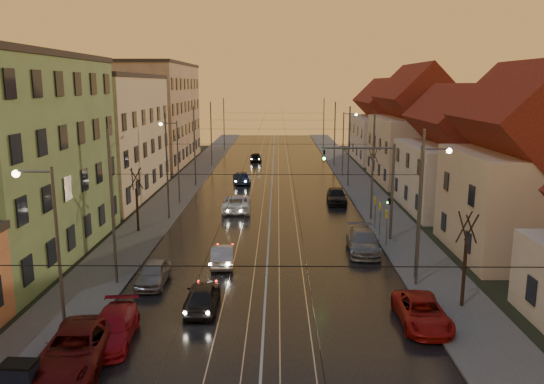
{
  "coord_description": "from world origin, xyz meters",
  "views": [
    {
      "loc": [
        0.65,
        -19.77,
        11.39
      ],
      "look_at": [
        0.22,
        21.05,
        3.05
      ],
      "focal_mm": 35.0,
      "sensor_mm": 36.0,
      "label": 1
    }
  ],
  "objects_px": {
    "street_lamp_2": "(175,154)",
    "driving_car_1": "(222,255)",
    "driving_car_3": "(242,178)",
    "parked_left_3": "(153,273)",
    "driving_car_2": "(237,203)",
    "parked_right_1": "(363,242)",
    "parked_right_2": "(337,196)",
    "parked_left_1": "(76,349)",
    "dumpster": "(19,378)",
    "driving_car_4": "(256,157)",
    "traffic_light_mast": "(379,180)",
    "street_lamp_0": "(50,238)",
    "parked_right_0": "(422,312)",
    "street_lamp_3": "(346,137)",
    "street_lamp_1": "(425,200)",
    "driving_car_0": "(202,296)",
    "parked_left_2": "(112,328)"
  },
  "relations": [
    {
      "from": "driving_car_4",
      "to": "parked_left_1",
      "type": "xyz_separation_m",
      "value": [
        -5.02,
        -58.47,
        0.06
      ]
    },
    {
      "from": "traffic_light_mast",
      "to": "driving_car_3",
      "type": "distance_m",
      "value": 25.95
    },
    {
      "from": "driving_car_0",
      "to": "street_lamp_3",
      "type": "bearing_deg",
      "value": -107.86
    },
    {
      "from": "parked_left_1",
      "to": "parked_right_1",
      "type": "relative_size",
      "value": 1.07
    },
    {
      "from": "traffic_light_mast",
      "to": "driving_car_2",
      "type": "height_order",
      "value": "traffic_light_mast"
    },
    {
      "from": "traffic_light_mast",
      "to": "parked_right_2",
      "type": "xyz_separation_m",
      "value": [
        -1.6,
        12.51,
        -3.83
      ]
    },
    {
      "from": "driving_car_0",
      "to": "parked_left_2",
      "type": "relative_size",
      "value": 0.89
    },
    {
      "from": "parked_left_1",
      "to": "dumpster",
      "type": "distance_m",
      "value": 2.5
    },
    {
      "from": "driving_car_3",
      "to": "parked_left_3",
      "type": "distance_m",
      "value": 31.88
    },
    {
      "from": "street_lamp_1",
      "to": "driving_car_1",
      "type": "bearing_deg",
      "value": 167.64
    },
    {
      "from": "driving_car_2",
      "to": "parked_left_2",
      "type": "xyz_separation_m",
      "value": [
        -3.67,
        -25.0,
        -0.08
      ]
    },
    {
      "from": "parked_right_1",
      "to": "street_lamp_0",
      "type": "bearing_deg",
      "value": -136.61
    },
    {
      "from": "driving_car_2",
      "to": "driving_car_3",
      "type": "xyz_separation_m",
      "value": [
        -0.43,
        13.76,
        -0.06
      ]
    },
    {
      "from": "street_lamp_2",
      "to": "parked_left_3",
      "type": "bearing_deg",
      "value": -82.92
    },
    {
      "from": "street_lamp_0",
      "to": "dumpster",
      "type": "distance_m",
      "value": 5.83
    },
    {
      "from": "parked_right_0",
      "to": "parked_right_2",
      "type": "bearing_deg",
      "value": 92.72
    },
    {
      "from": "parked_left_1",
      "to": "parked_right_0",
      "type": "height_order",
      "value": "parked_left_1"
    },
    {
      "from": "street_lamp_1",
      "to": "parked_right_1",
      "type": "relative_size",
      "value": 1.55
    },
    {
      "from": "parked_left_1",
      "to": "parked_left_2",
      "type": "distance_m",
      "value": 2.25
    },
    {
      "from": "traffic_light_mast",
      "to": "driving_car_2",
      "type": "distance_m",
      "value": 14.88
    },
    {
      "from": "driving_car_2",
      "to": "street_lamp_2",
      "type": "bearing_deg",
      "value": -27.67
    },
    {
      "from": "parked_right_0",
      "to": "traffic_light_mast",
      "type": "bearing_deg",
      "value": 88.49
    },
    {
      "from": "driving_car_2",
      "to": "parked_left_3",
      "type": "relative_size",
      "value": 1.38
    },
    {
      "from": "driving_car_0",
      "to": "parked_right_1",
      "type": "xyz_separation_m",
      "value": [
        9.77,
        9.53,
        0.05
      ]
    },
    {
      "from": "traffic_light_mast",
      "to": "dumpster",
      "type": "height_order",
      "value": "traffic_light_mast"
    },
    {
      "from": "parked_right_0",
      "to": "driving_car_4",
      "type": "bearing_deg",
      "value": 100.68
    },
    {
      "from": "parked_left_1",
      "to": "parked_left_3",
      "type": "height_order",
      "value": "parked_left_1"
    },
    {
      "from": "street_lamp_3",
      "to": "traffic_light_mast",
      "type": "distance_m",
      "value": 28.03
    },
    {
      "from": "driving_car_1",
      "to": "parked_right_0",
      "type": "height_order",
      "value": "driving_car_1"
    },
    {
      "from": "driving_car_2",
      "to": "driving_car_3",
      "type": "distance_m",
      "value": 13.77
    },
    {
      "from": "street_lamp_0",
      "to": "street_lamp_1",
      "type": "xyz_separation_m",
      "value": [
        18.21,
        8.0,
        0.0
      ]
    },
    {
      "from": "parked_right_0",
      "to": "parked_right_2",
      "type": "xyz_separation_m",
      "value": [
        -1.21,
        26.47,
        0.12
      ]
    },
    {
      "from": "traffic_light_mast",
      "to": "dumpster",
      "type": "distance_m",
      "value": 26.5
    },
    {
      "from": "street_lamp_0",
      "to": "driving_car_0",
      "type": "distance_m",
      "value": 8.15
    },
    {
      "from": "traffic_light_mast",
      "to": "parked_left_1",
      "type": "distance_m",
      "value": 24.05
    },
    {
      "from": "parked_left_1",
      "to": "street_lamp_1",
      "type": "bearing_deg",
      "value": 27.73
    },
    {
      "from": "driving_car_2",
      "to": "dumpster",
      "type": "height_order",
      "value": "driving_car_2"
    },
    {
      "from": "street_lamp_2",
      "to": "driving_car_1",
      "type": "height_order",
      "value": "street_lamp_2"
    },
    {
      "from": "parked_right_1",
      "to": "traffic_light_mast",
      "type": "bearing_deg",
      "value": 64.96
    },
    {
      "from": "street_lamp_1",
      "to": "parked_right_0",
      "type": "bearing_deg",
      "value": -104.16
    },
    {
      "from": "street_lamp_0",
      "to": "parked_right_2",
      "type": "height_order",
      "value": "street_lamp_0"
    },
    {
      "from": "driving_car_3",
      "to": "parked_right_1",
      "type": "height_order",
      "value": "parked_right_1"
    },
    {
      "from": "parked_left_1",
      "to": "parked_right_0",
      "type": "relative_size",
      "value": 1.17
    },
    {
      "from": "street_lamp_2",
      "to": "parked_right_1",
      "type": "bearing_deg",
      "value": -43.19
    },
    {
      "from": "driving_car_4",
      "to": "dumpster",
      "type": "bearing_deg",
      "value": 79.4
    },
    {
      "from": "street_lamp_3",
      "to": "parked_right_0",
      "type": "height_order",
      "value": "street_lamp_3"
    },
    {
      "from": "street_lamp_3",
      "to": "street_lamp_0",
      "type": "bearing_deg",
      "value": -112.48
    },
    {
      "from": "street_lamp_1",
      "to": "parked_right_2",
      "type": "height_order",
      "value": "street_lamp_1"
    },
    {
      "from": "parked_left_3",
      "to": "parked_right_2",
      "type": "distance_m",
      "value": 24.91
    },
    {
      "from": "street_lamp_0",
      "to": "driving_car_1",
      "type": "distance_m",
      "value": 13.02
    }
  ]
}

